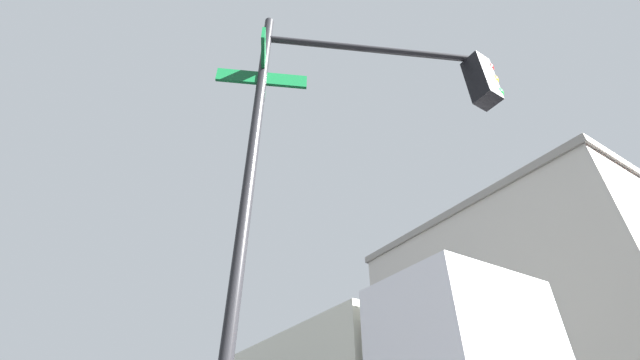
# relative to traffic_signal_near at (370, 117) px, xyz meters

# --- Properties ---
(traffic_signal_near) EXTENTS (1.86, 3.37, 5.97)m
(traffic_signal_near) POSITION_rel_traffic_signal_near_xyz_m (0.00, 0.00, 0.00)
(traffic_signal_near) COLOR black
(traffic_signal_near) RESTS_ON ground_plane
(building_stucco) EXTENTS (14.75, 21.29, 11.78)m
(building_stucco) POSITION_rel_traffic_signal_near_xyz_m (-9.29, 23.89, 1.63)
(building_stucco) COLOR #BCB7AD
(building_stucco) RESTS_ON ground_plane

